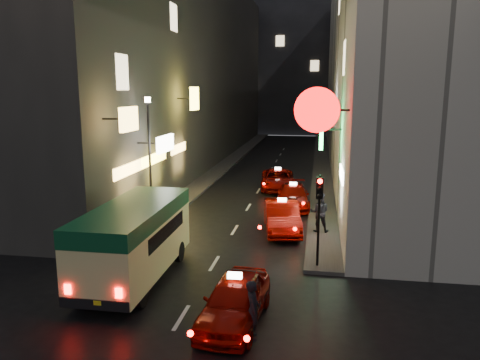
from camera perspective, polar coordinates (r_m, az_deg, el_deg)
The scene contains 14 objects.
building_left at distance 44.21m, azimuth -6.23°, elevation 13.90°, with size 7.53×52.00×18.00m.
building_right at distance 42.77m, azimuth 15.52°, elevation 13.67°, with size 8.04×52.00×18.00m.
building_far at distance 74.74m, azimuth 6.79°, elevation 14.24°, with size 30.00×10.00×22.00m, color #37373C.
sidewalk_left at distance 43.81m, azimuth -1.26°, elevation 2.28°, with size 1.50×52.00×0.15m, color #464341.
sidewalk_right at distance 43.05m, azimuth 9.93°, elevation 1.96°, with size 1.50×52.00×0.15m, color #464341.
minibus at distance 17.05m, azimuth -12.75°, elevation -6.35°, with size 2.26×6.41×2.76m.
taxi_near at distance 14.05m, azimuth -0.64°, elevation -14.05°, with size 2.44×5.16×1.76m.
taxi_second at distance 22.58m, azimuth 5.11°, elevation -4.14°, with size 3.04×5.66×1.88m.
taxi_third at distance 27.24m, azimuth 6.48°, elevation -1.75°, with size 2.33×4.90×1.68m.
taxi_far at distance 32.01m, azimuth 4.63°, elevation 0.26°, with size 2.51×5.10×1.74m.
pedestrian_crossing at distance 13.21m, azimuth 1.59°, elevation -15.08°, with size 0.62×0.40×1.89m, color black.
pedestrian_sidewalk at distance 22.20m, azimuth 9.66°, elevation -3.58°, with size 0.80×0.50×2.12m, color black.
traffic_light at distance 17.48m, azimuth 9.65°, elevation -2.58°, with size 0.26×0.43×3.50m.
lamp_post at distance 23.20m, azimuth -10.97°, elevation 3.33°, with size 0.28×0.28×6.22m.
Camera 1 is at (3.90, -8.52, 6.76)m, focal length 35.00 mm.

